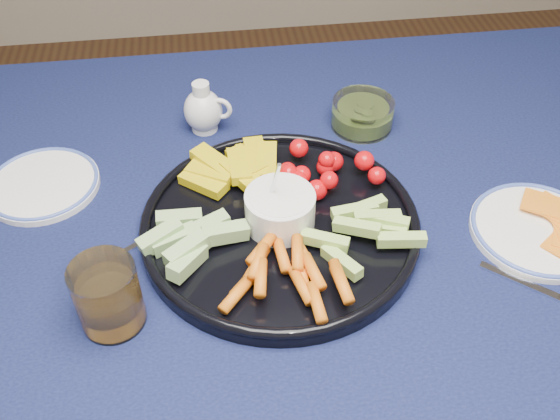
{
  "coord_description": "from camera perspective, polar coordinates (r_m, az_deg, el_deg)",
  "views": [
    {
      "loc": [
        0.02,
        -0.63,
        1.41
      ],
      "look_at": [
        0.11,
        0.0,
        0.79
      ],
      "focal_mm": 40.0,
      "sensor_mm": 36.0,
      "label": 1
    }
  ],
  "objects": [
    {
      "name": "juice_tumbler",
      "position": [
        0.81,
        -15.38,
        -7.85
      ],
      "size": [
        0.08,
        0.08,
        0.1
      ],
      "color": "white",
      "rests_on": "dining_table"
    },
    {
      "name": "creamer_pitcher",
      "position": [
        1.09,
        -7.0,
        9.07
      ],
      "size": [
        0.08,
        0.07,
        0.09
      ],
      "color": "white",
      "rests_on": "dining_table"
    },
    {
      "name": "fork_left",
      "position": [
        0.91,
        -13.96,
        -3.67
      ],
      "size": [
        0.13,
        0.09,
        0.0
      ],
      "color": "silver",
      "rests_on": "dining_table"
    },
    {
      "name": "pickle_bowl",
      "position": [
        1.11,
        7.54,
        8.6
      ],
      "size": [
        0.11,
        0.11,
        0.05
      ],
      "color": "white",
      "rests_on": "dining_table"
    },
    {
      "name": "crudite_platter",
      "position": [
        0.9,
        -0.16,
        -1.02
      ],
      "size": [
        0.4,
        0.4,
        0.13
      ],
      "color": "black",
      "rests_on": "dining_table"
    },
    {
      "name": "cheese_plate",
      "position": [
        0.98,
        22.55,
        -1.55
      ],
      "size": [
        0.19,
        0.19,
        0.02
      ],
      "color": "white",
      "rests_on": "dining_table"
    },
    {
      "name": "side_plate_extra",
      "position": [
        1.05,
        -20.87,
        2.23
      ],
      "size": [
        0.18,
        0.18,
        0.01
      ],
      "color": "white",
      "rests_on": "dining_table"
    },
    {
      "name": "dining_table",
      "position": [
        0.98,
        -6.23,
        -6.19
      ],
      "size": [
        1.67,
        1.07,
        0.75
      ],
      "color": "#4E331A",
      "rests_on": "ground"
    },
    {
      "name": "fork_right",
      "position": [
        0.91,
        24.13,
        -7.37
      ],
      "size": [
        0.15,
        0.13,
        0.0
      ],
      "color": "silver",
      "rests_on": "dining_table"
    }
  ]
}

